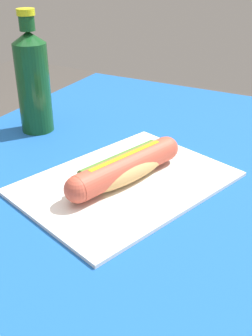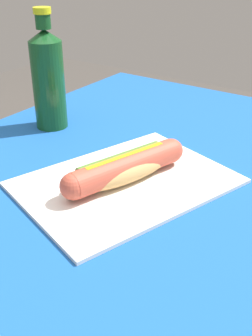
{
  "view_description": "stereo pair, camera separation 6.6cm",
  "coord_description": "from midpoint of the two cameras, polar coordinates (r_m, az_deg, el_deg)",
  "views": [
    {
      "loc": [
        -0.45,
        -0.22,
        1.12
      ],
      "look_at": [
        0.06,
        0.05,
        0.8
      ],
      "focal_mm": 44.24,
      "sensor_mm": 36.0,
      "label": 1
    },
    {
      "loc": [
        -0.42,
        -0.28,
        1.12
      ],
      "look_at": [
        0.06,
        0.05,
        0.8
      ],
      "focal_mm": 44.24,
      "sensor_mm": 36.0,
      "label": 2
    }
  ],
  "objects": [
    {
      "name": "soda_bottle",
      "position": [
        0.87,
        -8.51,
        12.17
      ],
      "size": [
        0.07,
        0.07,
        0.24
      ],
      "color": "#14471E",
      "rests_on": "dining_table"
    },
    {
      "name": "paper_wrapper",
      "position": [
        0.68,
        2.81,
        -2.08
      ],
      "size": [
        0.39,
        0.33,
        0.01
      ],
      "primitive_type": "cube",
      "rotation": [
        0.0,
        0.0,
        -0.32
      ],
      "color": "silver",
      "rests_on": "dining_table"
    },
    {
      "name": "dining_table",
      "position": [
        0.7,
        3.24,
        -15.24
      ],
      "size": [
        1.22,
        0.89,
        0.77
      ],
      "color": "brown",
      "rests_on": "ground"
    },
    {
      "name": "hot_dog",
      "position": [
        0.67,
        2.81,
        -0.01
      ],
      "size": [
        0.23,
        0.11,
        0.05
      ],
      "color": "tan",
      "rests_on": "paper_wrapper"
    }
  ]
}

